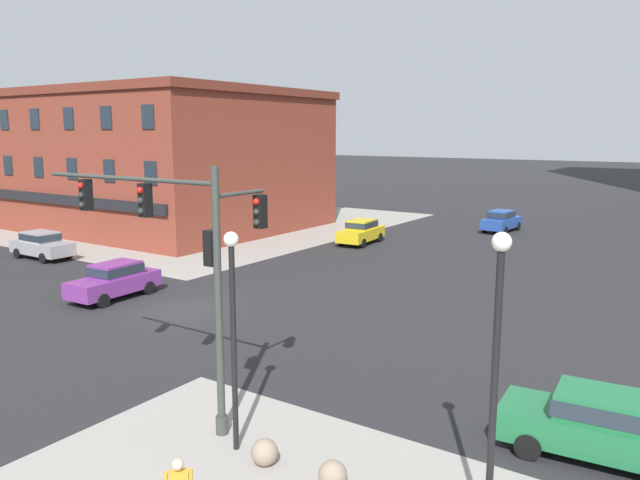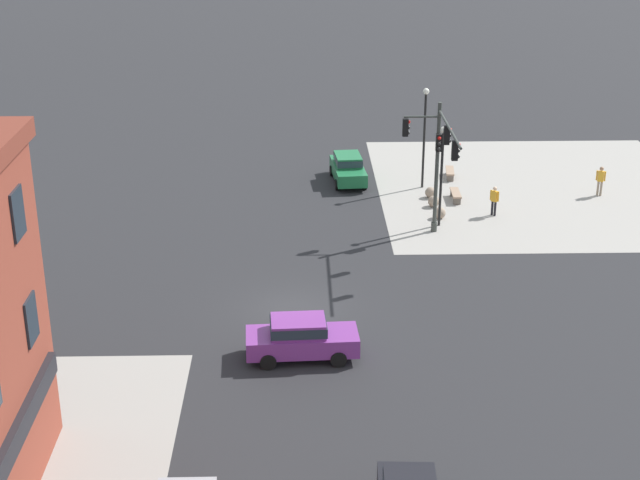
{
  "view_description": "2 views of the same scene",
  "coord_description": "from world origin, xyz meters",
  "px_view_note": "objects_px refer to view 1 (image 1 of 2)",
  "views": [
    {
      "loc": [
        19.71,
        -18.44,
        7.76
      ],
      "look_at": [
        4.21,
        4.46,
        2.93
      ],
      "focal_mm": 34.79,
      "sensor_mm": 36.0,
      "label": 1
    },
    {
      "loc": [
        -37.23,
        -0.29,
        18.41
      ],
      "look_at": [
        -0.11,
        -1.17,
        3.32
      ],
      "focal_mm": 53.17,
      "sensor_mm": 36.0,
      "label": 2
    }
  ],
  "objects_px": {
    "bollard_sphere_curb_b": "(333,475)",
    "car_main_northbound_far": "(42,244)",
    "car_main_southbound_far": "(115,279)",
    "car_cross_eastbound": "(501,220)",
    "bollard_sphere_curb_a": "(265,452)",
    "car_main_southbound_near": "(361,231)",
    "car_main_mid": "(598,423)",
    "traffic_signal_main": "(187,252)",
    "street_lamp_mid_sidewalk": "(496,356)",
    "street_lamp_corner_near": "(233,316)"
  },
  "relations": [
    {
      "from": "car_main_southbound_far",
      "to": "car_main_mid",
      "type": "bearing_deg",
      "value": -7.78
    },
    {
      "from": "car_main_northbound_far",
      "to": "car_main_southbound_near",
      "type": "bearing_deg",
      "value": 48.53
    },
    {
      "from": "car_main_southbound_far",
      "to": "car_cross_eastbound",
      "type": "relative_size",
      "value": 1.0
    },
    {
      "from": "car_main_mid",
      "to": "car_main_southbound_far",
      "type": "bearing_deg",
      "value": 172.22
    },
    {
      "from": "traffic_signal_main",
      "to": "car_main_southbound_far",
      "type": "relative_size",
      "value": 1.55
    },
    {
      "from": "bollard_sphere_curb_a",
      "to": "car_main_southbound_far",
      "type": "distance_m",
      "value": 17.14
    },
    {
      "from": "bollard_sphere_curb_a",
      "to": "car_main_southbound_near",
      "type": "bearing_deg",
      "value": 115.97
    },
    {
      "from": "bollard_sphere_curb_b",
      "to": "car_main_southbound_far",
      "type": "xyz_separation_m",
      "value": [
        -17.18,
        7.59,
        0.6
      ]
    },
    {
      "from": "bollard_sphere_curb_b",
      "to": "car_main_northbound_far",
      "type": "distance_m",
      "value": 30.69
    },
    {
      "from": "street_lamp_corner_near",
      "to": "car_main_northbound_far",
      "type": "relative_size",
      "value": 1.24
    },
    {
      "from": "bollard_sphere_curb_b",
      "to": "bollard_sphere_curb_a",
      "type": "bearing_deg",
      "value": -177.53
    },
    {
      "from": "street_lamp_mid_sidewalk",
      "to": "street_lamp_corner_near",
      "type": "bearing_deg",
      "value": -178.93
    },
    {
      "from": "car_main_northbound_far",
      "to": "car_cross_eastbound",
      "type": "relative_size",
      "value": 0.98
    },
    {
      "from": "street_lamp_corner_near",
      "to": "car_main_northbound_far",
      "type": "distance_m",
      "value": 28.05
    },
    {
      "from": "car_main_southbound_far",
      "to": "car_cross_eastbound",
      "type": "bearing_deg",
      "value": 73.65
    },
    {
      "from": "car_main_southbound_near",
      "to": "car_cross_eastbound",
      "type": "relative_size",
      "value": 1.01
    },
    {
      "from": "car_main_mid",
      "to": "bollard_sphere_curb_b",
      "type": "bearing_deg",
      "value": -134.59
    },
    {
      "from": "traffic_signal_main",
      "to": "street_lamp_mid_sidewalk",
      "type": "distance_m",
      "value": 8.49
    },
    {
      "from": "car_main_northbound_far",
      "to": "car_cross_eastbound",
      "type": "height_order",
      "value": "same"
    },
    {
      "from": "car_main_northbound_far",
      "to": "car_main_southbound_near",
      "type": "height_order",
      "value": "same"
    },
    {
      "from": "street_lamp_mid_sidewalk",
      "to": "car_main_mid",
      "type": "bearing_deg",
      "value": 75.39
    },
    {
      "from": "street_lamp_mid_sidewalk",
      "to": "car_main_northbound_far",
      "type": "distance_m",
      "value": 33.93
    },
    {
      "from": "street_lamp_corner_near",
      "to": "street_lamp_mid_sidewalk",
      "type": "relative_size",
      "value": 0.91
    },
    {
      "from": "bollard_sphere_curb_b",
      "to": "traffic_signal_main",
      "type": "bearing_deg",
      "value": 172.2
    },
    {
      "from": "bollard_sphere_curb_a",
      "to": "car_main_northbound_far",
      "type": "bearing_deg",
      "value": 157.45
    },
    {
      "from": "street_lamp_corner_near",
      "to": "car_cross_eastbound",
      "type": "xyz_separation_m",
      "value": [
        -5.5,
        37.34,
        -2.51
      ]
    },
    {
      "from": "car_main_southbound_far",
      "to": "car_main_mid",
      "type": "xyz_separation_m",
      "value": [
        21.73,
        -2.97,
        0.0
      ]
    },
    {
      "from": "bollard_sphere_curb_a",
      "to": "bollard_sphere_curb_b",
      "type": "distance_m",
      "value": 1.86
    },
    {
      "from": "bollard_sphere_curb_b",
      "to": "street_lamp_corner_near",
      "type": "bearing_deg",
      "value": 177.95
    },
    {
      "from": "street_lamp_mid_sidewalk",
      "to": "car_main_southbound_far",
      "type": "xyz_separation_m",
      "value": [
        -20.59,
        7.37,
        -2.8
      ]
    },
    {
      "from": "car_main_northbound_far",
      "to": "car_main_mid",
      "type": "distance_m",
      "value": 33.8
    },
    {
      "from": "street_lamp_corner_near",
      "to": "street_lamp_mid_sidewalk",
      "type": "height_order",
      "value": "street_lamp_mid_sidewalk"
    },
    {
      "from": "bollard_sphere_curb_a",
      "to": "car_main_southbound_near",
      "type": "distance_m",
      "value": 29.7
    },
    {
      "from": "bollard_sphere_curb_b",
      "to": "car_main_southbound_far",
      "type": "height_order",
      "value": "car_main_southbound_far"
    },
    {
      "from": "bollard_sphere_curb_b",
      "to": "car_main_northbound_far",
      "type": "height_order",
      "value": "car_main_northbound_far"
    },
    {
      "from": "car_main_southbound_far",
      "to": "traffic_signal_main",
      "type": "bearing_deg",
      "value": -29.57
    },
    {
      "from": "street_lamp_corner_near",
      "to": "traffic_signal_main",
      "type": "bearing_deg",
      "value": 164.48
    },
    {
      "from": "bollard_sphere_curb_b",
      "to": "car_main_southbound_near",
      "type": "xyz_separation_m",
      "value": [
        -14.86,
        26.62,
        0.6
      ]
    },
    {
      "from": "car_main_southbound_far",
      "to": "bollard_sphere_curb_a",
      "type": "bearing_deg",
      "value": -26.59
    },
    {
      "from": "car_main_southbound_far",
      "to": "car_cross_eastbound",
      "type": "xyz_separation_m",
      "value": [
        8.76,
        29.86,
        0.0
      ]
    },
    {
      "from": "bollard_sphere_curb_a",
      "to": "car_cross_eastbound",
      "type": "relative_size",
      "value": 0.14
    },
    {
      "from": "bollard_sphere_curb_b",
      "to": "car_main_northbound_far",
      "type": "xyz_separation_m",
      "value": [
        -28.63,
        11.04,
        0.6
      ]
    },
    {
      "from": "street_lamp_mid_sidewalk",
      "to": "car_main_northbound_far",
      "type": "relative_size",
      "value": 1.37
    },
    {
      "from": "street_lamp_corner_near",
      "to": "street_lamp_mid_sidewalk",
      "type": "bearing_deg",
      "value": 1.07
    },
    {
      "from": "traffic_signal_main",
      "to": "car_main_northbound_far",
      "type": "bearing_deg",
      "value": 156.33
    },
    {
      "from": "street_lamp_mid_sidewalk",
      "to": "car_cross_eastbound",
      "type": "distance_m",
      "value": 39.16
    },
    {
      "from": "street_lamp_mid_sidewalk",
      "to": "car_main_southbound_near",
      "type": "xyz_separation_m",
      "value": [
        -18.27,
        26.39,
        -2.8
      ]
    },
    {
      "from": "bollard_sphere_curb_a",
      "to": "car_main_northbound_far",
      "type": "relative_size",
      "value": 0.15
    },
    {
      "from": "street_lamp_mid_sidewalk",
      "to": "car_cross_eastbound",
      "type": "bearing_deg",
      "value": 107.63
    },
    {
      "from": "street_lamp_mid_sidewalk",
      "to": "car_cross_eastbound",
      "type": "relative_size",
      "value": 1.34
    }
  ]
}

